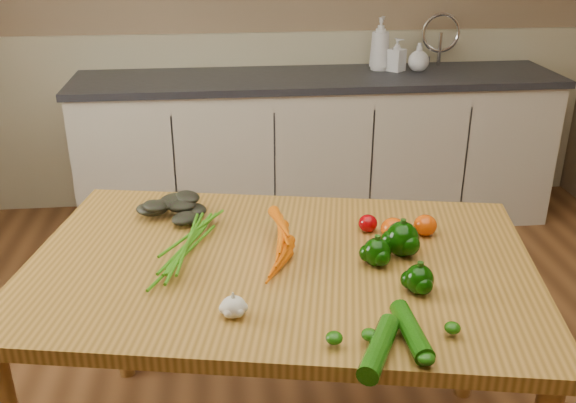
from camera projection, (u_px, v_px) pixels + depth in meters
The scene contains 17 objects.
room at pixel (354, 116), 1.76m from camera, with size 4.04×5.04×2.64m.
counter_run at pixel (318, 147), 3.93m from camera, with size 2.84×0.64×1.14m.
table at pixel (280, 286), 1.95m from camera, with size 1.66×1.24×0.81m.
soap_bottle_a at pixel (380, 44), 3.81m from camera, with size 0.12×0.12×0.31m, color silver.
soap_bottle_b at pixel (397, 55), 3.81m from camera, with size 0.09×0.09×0.19m, color silver.
soap_bottle_c at pixel (419, 57), 3.82m from camera, with size 0.13×0.13×0.16m, color silver.
carrot_bunch at pixel (251, 243), 1.93m from camera, with size 0.28×0.21×0.08m, color #EA6205, non-canonical shape.
leafy_greens at pixel (171, 203), 2.17m from camera, with size 0.21×0.19×0.11m, color black, non-canonical shape.
garlic_bulb at pixel (233, 307), 1.64m from camera, with size 0.07×0.07×0.06m, color silver.
pepper_a at pixel (377, 252), 1.88m from camera, with size 0.08×0.08×0.08m, color black.
pepper_b at pixel (402, 239), 1.93m from camera, with size 0.10×0.10×0.10m, color black.
pepper_c at pixel (419, 279), 1.74m from camera, with size 0.08×0.08×0.08m, color black.
tomato_a at pixel (368, 223), 2.08m from camera, with size 0.06×0.06×0.06m, color #930206.
tomato_b at pixel (393, 229), 2.03m from camera, with size 0.08×0.08×0.07m, color #CF4205.
tomato_c at pixel (425, 225), 2.06m from camera, with size 0.07×0.07×0.07m, color #CF4205.
zucchini_a at pixel (411, 331), 1.55m from camera, with size 0.05×0.05×0.21m, color #114607.
zucchini_b at pixel (379, 348), 1.48m from camera, with size 0.05×0.05×0.22m, color #114607.
Camera 1 is at (-0.36, -1.50, 1.75)m, focal length 40.00 mm.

